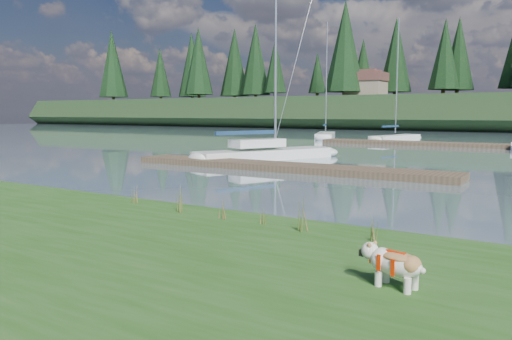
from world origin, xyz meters
The scene contains 20 objects.
ground centered at (0.00, 30.00, 0.00)m, with size 200.00×200.00×0.00m, color slate.
bank centered at (0.00, -6.00, 0.17)m, with size 60.00×9.00×0.35m, color #2A521D.
bulldog centered at (5.37, -4.69, 0.69)m, with size 0.92×0.47×0.54m.
sailboat_main centered at (-7.01, 13.57, 0.42)m, with size 5.63×9.40×13.58m.
dock_near centered at (-4.00, 9.00, 0.15)m, with size 16.00×2.00×0.30m, color #4C3D2C.
dock_far centered at (2.00, 30.00, 0.15)m, with size 26.00×2.20×0.30m, color #4C3D2C.
sailboat_bg_0 centered at (-14.11, 36.57, 0.32)m, with size 4.34×8.16×11.76m.
sailboat_bg_1 centered at (-6.14, 35.20, 0.33)m, with size 3.24×7.59×11.19m.
weed_0 centered at (-0.38, -2.34, 0.64)m, with size 0.17×0.14×0.69m.
weed_1 centered at (0.91, -2.46, 0.53)m, with size 0.17×0.14×0.44m.
weed_2 centered at (2.90, -2.53, 0.67)m, with size 0.17×0.14×0.76m.
weed_3 centered at (-2.08, -2.07, 0.55)m, with size 0.17×0.14×0.47m.
weed_4 centered at (1.94, -2.38, 0.51)m, with size 0.17×0.14×0.39m.
weed_5 centered at (4.36, -2.48, 0.57)m, with size 0.17×0.14×0.51m.
mud_lip centered at (0.00, -1.60, 0.07)m, with size 60.00×0.50×0.14m, color #33281C.
conifer_0 centered at (-55.00, 67.00, 12.64)m, with size 5.72×5.72×14.15m.
conifer_1 centered at (-40.00, 71.00, 11.28)m, with size 4.40×4.40×11.30m.
conifer_2 centered at (-25.00, 68.00, 13.54)m, with size 6.60×6.60×16.05m.
conifer_3 centered at (-10.00, 72.00, 11.74)m, with size 4.84×4.84×12.25m.
house_0 centered at (-22.00, 70.00, 7.31)m, with size 6.30×5.30×4.65m.
Camera 1 is at (7.21, -11.09, 2.66)m, focal length 35.00 mm.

